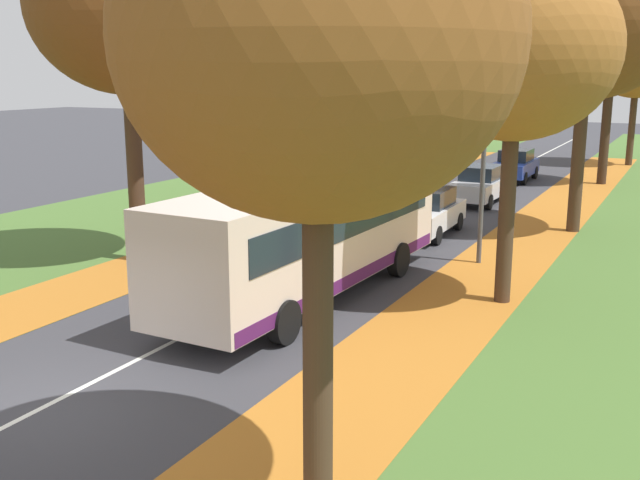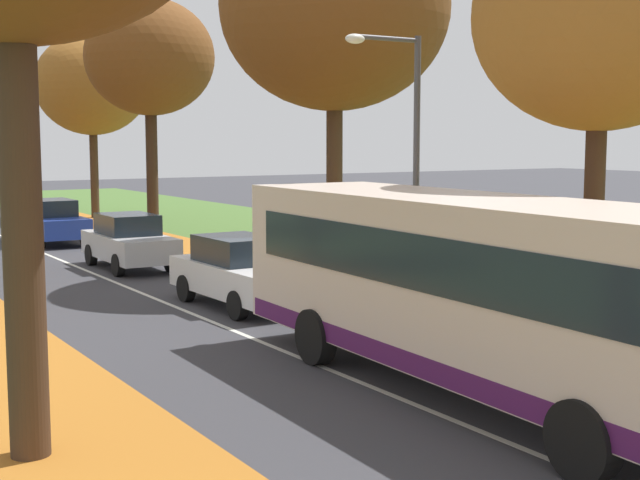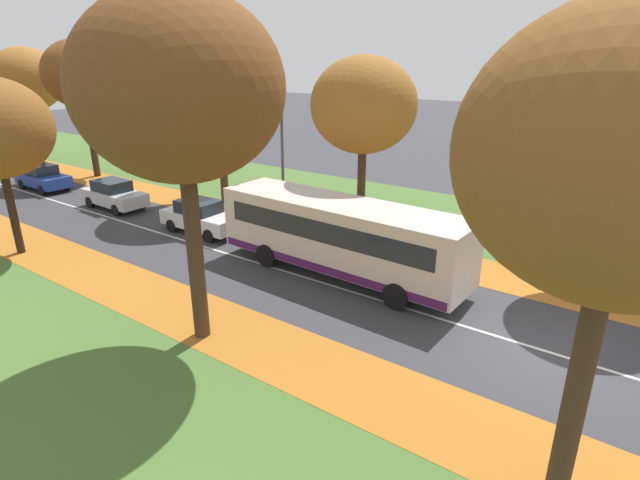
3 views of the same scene
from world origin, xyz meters
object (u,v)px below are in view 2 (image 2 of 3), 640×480
tree_right_near (601,17)px  car_blue_third_in_line (52,222)px  car_silver_following (129,241)px  car_white_lead (240,272)px  tree_right_far (150,58)px  tree_right_mid (335,7)px  tree_right_distant (92,85)px  bus (481,284)px  streetlamp_right (404,144)px

tree_right_near → car_blue_third_in_line: (-4.50, 21.28, -5.30)m
car_silver_following → car_blue_third_in_line: size_ratio=1.01×
tree_right_near → car_white_lead: size_ratio=1.96×
tree_right_near → car_blue_third_in_line: bearing=101.9°
tree_right_far → tree_right_near: bearing=-89.3°
tree_right_mid → car_silver_following: bearing=137.2°
tree_right_mid → tree_right_far: 12.56m
tree_right_distant → car_white_lead: 25.42m
tree_right_near → car_blue_third_in_line: size_ratio=1.97×
tree_right_mid → car_white_lead: tree_right_mid is taller
tree_right_mid → bus: size_ratio=0.99×
streetlamp_right → car_white_lead: 4.84m
tree_right_near → tree_right_far: size_ratio=0.89×
bus → tree_right_mid: bearing=67.4°
car_blue_third_in_line → tree_right_near: bearing=-78.1°
tree_right_near → tree_right_mid: (0.24, 9.50, 1.36)m
bus → car_blue_third_in_line: bearing=90.1°
car_white_lead → car_silver_following: (-0.06, 7.17, 0.00)m
bus → car_white_lead: size_ratio=2.47×
streetlamp_right → bus: streetlamp_right is taller
tree_right_distant → tree_right_mid: bearing=-89.9°
tree_right_near → tree_right_distant: (0.22, 30.93, 0.31)m
car_white_lead → car_blue_third_in_line: 14.75m
tree_right_mid → tree_right_far: (-0.53, 12.54, -0.48)m
tree_right_mid → car_blue_third_in_line: bearing=111.9°
tree_right_near → tree_right_distant: 30.94m
tree_right_distant → bus: size_ratio=0.85×
tree_right_mid → tree_right_distant: size_ratio=1.17×
tree_right_far → tree_right_distant: tree_right_far is taller
car_blue_third_in_line → tree_right_distant: bearing=64.0°
tree_right_mid → car_blue_third_in_line: 14.34m
car_white_lead → tree_right_distant: bearing=79.6°
streetlamp_right → tree_right_distant: bearing=85.6°
bus → car_silver_following: bus is taller
bus → tree_right_near: bearing=21.8°
tree_right_near → tree_right_distant: bearing=89.6°
tree_right_mid → car_silver_following: tree_right_mid is taller
tree_right_far → car_white_lead: size_ratio=2.20×
tree_right_distant → car_blue_third_in_line: tree_right_distant is taller
tree_right_distant → streetlamp_right: bearing=-94.4°
car_white_lead → car_silver_following: bearing=90.5°
tree_right_near → streetlamp_right: 4.63m
streetlamp_right → car_white_lead: streetlamp_right is taller
streetlamp_right → tree_right_far: bearing=85.1°
bus → car_blue_third_in_line: size_ratio=2.49×
car_blue_third_in_line → car_white_lead: bearing=-89.0°
tree_right_near → bus: tree_right_near is taller
tree_right_distant → bus: bearing=-98.1°
tree_right_near → bus: bearing=-158.2°
tree_right_near → car_white_lead: 9.43m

